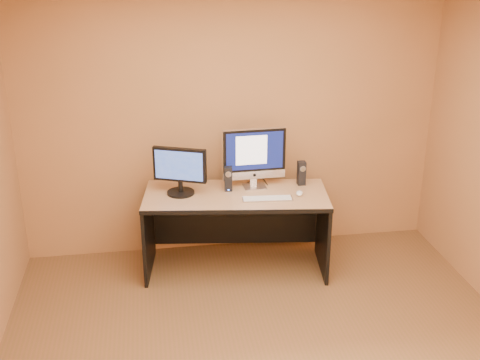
# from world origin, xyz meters

# --- Properties ---
(walls) EXTENTS (4.00, 4.00, 2.60)m
(walls) POSITION_xyz_m (0.00, 0.00, 1.30)
(walls) COLOR #A46D42
(walls) RESTS_ON ground
(desk) EXTENTS (1.73, 0.93, 0.76)m
(desk) POSITION_xyz_m (-0.04, 1.49, 0.38)
(desk) COLOR tan
(desk) RESTS_ON ground
(imac) EXTENTS (0.59, 0.24, 0.57)m
(imac) POSITION_xyz_m (0.16, 1.63, 1.04)
(imac) COLOR silver
(imac) RESTS_ON desk
(second_monitor) EXTENTS (0.55, 0.41, 0.43)m
(second_monitor) POSITION_xyz_m (-0.53, 1.58, 0.98)
(second_monitor) COLOR black
(second_monitor) RESTS_ON desk
(speaker_left) EXTENTS (0.08, 0.08, 0.23)m
(speaker_left) POSITION_xyz_m (-0.09, 1.59, 0.87)
(speaker_left) COLOR black
(speaker_left) RESTS_ON desk
(speaker_right) EXTENTS (0.07, 0.08, 0.23)m
(speaker_right) POSITION_xyz_m (0.60, 1.63, 0.87)
(speaker_right) COLOR black
(speaker_right) RESTS_ON desk
(keyboard) EXTENTS (0.45, 0.15, 0.02)m
(keyboard) POSITION_xyz_m (0.22, 1.33, 0.77)
(keyboard) COLOR #B2B1B5
(keyboard) RESTS_ON desk
(mouse) EXTENTS (0.09, 0.12, 0.04)m
(mouse) POSITION_xyz_m (0.52, 1.38, 0.78)
(mouse) COLOR white
(mouse) RESTS_ON desk
(cable_a) EXTENTS (0.02, 0.23, 0.01)m
(cable_a) POSITION_xyz_m (0.28, 1.77, 0.77)
(cable_a) COLOR black
(cable_a) RESTS_ON desk
(cable_b) EXTENTS (0.13, 0.14, 0.01)m
(cable_b) POSITION_xyz_m (0.16, 1.80, 0.77)
(cable_b) COLOR black
(cable_b) RESTS_ON desk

